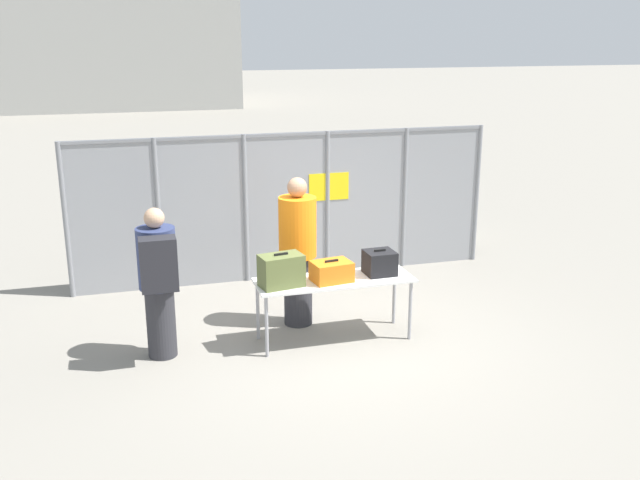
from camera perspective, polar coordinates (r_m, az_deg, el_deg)
The scene contains 10 objects.
ground_plane at distance 8.44m, azimuth 1.31°, elevation -8.13°, with size 120.00×120.00×0.00m, color gray.
fence_section at distance 10.30m, azimuth -2.62°, elevation 2.95°, with size 6.14×0.07×2.14m.
inspection_table at distance 8.26m, azimuth 1.13°, elevation -3.57°, with size 1.83×0.62×0.75m.
suitcase_olive at distance 7.97m, azimuth -3.12°, elevation -2.47°, with size 0.52×0.37×0.39m.
suitcase_orange at distance 8.14m, azimuth 0.93°, elevation -2.52°, with size 0.48×0.38×0.25m.
suitcase_black at distance 8.40m, azimuth 4.79°, elevation -1.81°, with size 0.35×0.33×0.30m.
traveler_hooded at distance 7.89m, azimuth -12.80°, elevation -3.00°, with size 0.42×0.65×1.70m.
security_worker_near at distance 8.63m, azimuth -1.79°, elevation -0.80°, with size 0.46×0.46×1.85m.
utility_trailer at distance 12.22m, azimuth 4.09°, elevation 1.84°, with size 3.66×2.08×0.78m.
distant_hangar at distance 37.93m, azimuth -17.08°, elevation 15.01°, with size 12.33×9.01×6.12m.
Camera 1 is at (-2.30, -7.33, 3.50)m, focal length 40.00 mm.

